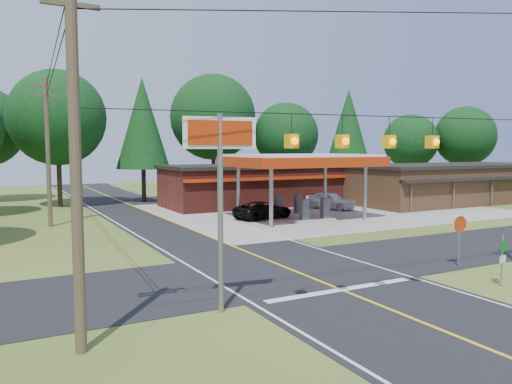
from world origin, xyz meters
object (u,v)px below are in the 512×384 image
suv_car (263,210)px  gas_canopy (301,162)px  sedan_car (330,201)px  big_stop_sign (220,167)px  octagonal_stop_sign (460,228)px

suv_car → gas_canopy: bearing=-133.5°
gas_canopy → sedan_car: bearing=35.3°
suv_car → big_stop_sign: big_stop_sign is taller
suv_car → big_stop_sign: 22.03m
gas_canopy → sedan_car: 7.75m
octagonal_stop_sign → suv_car: bearing=91.3°
gas_canopy → suv_car: (-2.41, 1.50, -3.62)m
gas_canopy → suv_car: size_ratio=2.26×
suv_car → sedan_car: size_ratio=1.05×
gas_canopy → octagonal_stop_sign: (-2.00, -16.01, -2.52)m
suv_car → sedan_car: 8.43m
big_stop_sign → octagonal_stop_sign: 12.38m
big_stop_sign → octagonal_stop_sign: big_stop_sign is taller
gas_canopy → suv_car: gas_canopy is taller
big_stop_sign → gas_canopy: bearing=50.2°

